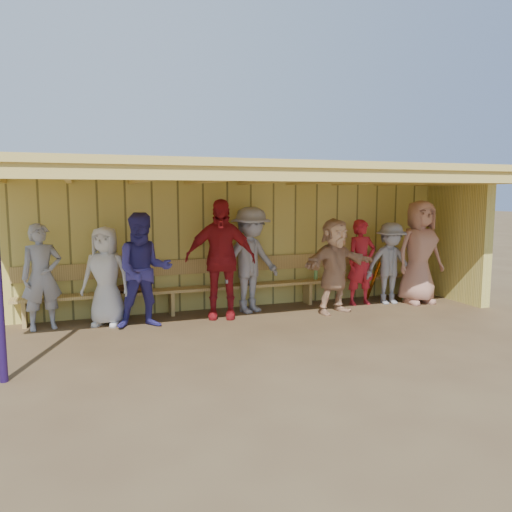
{
  "coord_description": "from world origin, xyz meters",
  "views": [
    {
      "loc": [
        -2.76,
        -7.35,
        2.08
      ],
      "look_at": [
        0.0,
        0.35,
        1.05
      ],
      "focal_mm": 35.0,
      "sensor_mm": 36.0,
      "label": 1
    }
  ],
  "objects_px": {
    "player_a": "(42,277)",
    "player_d": "(220,259)",
    "player_g": "(361,262)",
    "player_extra": "(390,263)",
    "player_c": "(144,271)",
    "bench": "(242,280)",
    "player_b": "(106,276)",
    "player_h": "(419,252)",
    "player_e": "(251,260)",
    "player_f": "(335,266)"
  },
  "relations": [
    {
      "from": "player_f",
      "to": "bench",
      "type": "relative_size",
      "value": 0.22
    },
    {
      "from": "player_f",
      "to": "player_a",
      "type": "bearing_deg",
      "value": 157.83
    },
    {
      "from": "player_a",
      "to": "player_f",
      "type": "relative_size",
      "value": 0.98
    },
    {
      "from": "player_g",
      "to": "player_extra",
      "type": "distance_m",
      "value": 0.57
    },
    {
      "from": "player_e",
      "to": "bench",
      "type": "relative_size",
      "value": 0.24
    },
    {
      "from": "player_a",
      "to": "player_d",
      "type": "xyz_separation_m",
      "value": [
        2.76,
        -0.22,
        0.18
      ]
    },
    {
      "from": "player_d",
      "to": "player_extra",
      "type": "height_order",
      "value": "player_d"
    },
    {
      "from": "player_a",
      "to": "player_extra",
      "type": "distance_m",
      "value": 6.07
    },
    {
      "from": "player_e",
      "to": "player_g",
      "type": "distance_m",
      "value": 2.15
    },
    {
      "from": "player_extra",
      "to": "bench",
      "type": "distance_m",
      "value": 2.83
    },
    {
      "from": "player_a",
      "to": "player_g",
      "type": "xyz_separation_m",
      "value": [
        5.51,
        -0.14,
        -0.02
      ]
    },
    {
      "from": "player_g",
      "to": "bench",
      "type": "distance_m",
      "value": 2.27
    },
    {
      "from": "player_e",
      "to": "player_h",
      "type": "xyz_separation_m",
      "value": [
        3.24,
        -0.38,
        0.05
      ]
    },
    {
      "from": "player_a",
      "to": "bench",
      "type": "xyz_separation_m",
      "value": [
        3.31,
        0.31,
        -0.29
      ]
    },
    {
      "from": "player_e",
      "to": "bench",
      "type": "distance_m",
      "value": 0.51
    },
    {
      "from": "player_a",
      "to": "player_h",
      "type": "xyz_separation_m",
      "value": [
        6.61,
        -0.4,
        0.16
      ]
    },
    {
      "from": "player_a",
      "to": "player_d",
      "type": "relative_size",
      "value": 0.82
    },
    {
      "from": "player_c",
      "to": "player_extra",
      "type": "height_order",
      "value": "player_c"
    },
    {
      "from": "player_f",
      "to": "player_extra",
      "type": "height_order",
      "value": "player_f"
    },
    {
      "from": "bench",
      "to": "player_c",
      "type": "bearing_deg",
      "value": -158.46
    },
    {
      "from": "player_c",
      "to": "player_extra",
      "type": "distance_m",
      "value": 4.59
    },
    {
      "from": "player_b",
      "to": "player_c",
      "type": "relative_size",
      "value": 0.88
    },
    {
      "from": "player_a",
      "to": "player_f",
      "type": "height_order",
      "value": "player_f"
    },
    {
      "from": "player_a",
      "to": "player_e",
      "type": "xyz_separation_m",
      "value": [
        3.37,
        -0.01,
        0.11
      ]
    },
    {
      "from": "player_b",
      "to": "player_h",
      "type": "relative_size",
      "value": 0.81
    },
    {
      "from": "player_b",
      "to": "bench",
      "type": "bearing_deg",
      "value": 34.16
    },
    {
      "from": "player_e",
      "to": "player_f",
      "type": "height_order",
      "value": "player_e"
    },
    {
      "from": "player_b",
      "to": "player_e",
      "type": "xyz_separation_m",
      "value": [
        2.44,
        0.07,
        0.14
      ]
    },
    {
      "from": "player_d",
      "to": "player_g",
      "type": "relative_size",
      "value": 1.24
    },
    {
      "from": "player_a",
      "to": "player_c",
      "type": "height_order",
      "value": "player_c"
    },
    {
      "from": "player_b",
      "to": "player_e",
      "type": "bearing_deg",
      "value": 26.53
    },
    {
      "from": "player_f",
      "to": "player_g",
      "type": "distance_m",
      "value": 0.89
    },
    {
      "from": "bench",
      "to": "player_d",
      "type": "bearing_deg",
      "value": -136.22
    },
    {
      "from": "player_f",
      "to": "bench",
      "type": "xyz_separation_m",
      "value": [
        -1.42,
        0.85,
        -0.3
      ]
    },
    {
      "from": "player_g",
      "to": "player_h",
      "type": "xyz_separation_m",
      "value": [
        1.1,
        -0.26,
        0.18
      ]
    },
    {
      "from": "player_b",
      "to": "bench",
      "type": "xyz_separation_m",
      "value": [
        2.37,
        0.38,
        -0.26
      ]
    },
    {
      "from": "bench",
      "to": "player_a",
      "type": "bearing_deg",
      "value": -174.72
    },
    {
      "from": "player_h",
      "to": "player_extra",
      "type": "bearing_deg",
      "value": 166.27
    },
    {
      "from": "player_c",
      "to": "player_extra",
      "type": "relative_size",
      "value": 1.16
    },
    {
      "from": "player_g",
      "to": "player_d",
      "type": "bearing_deg",
      "value": -178.44
    },
    {
      "from": "player_c",
      "to": "player_extra",
      "type": "xyz_separation_m",
      "value": [
        4.58,
        0.15,
        -0.13
      ]
    },
    {
      "from": "player_c",
      "to": "player_extra",
      "type": "bearing_deg",
      "value": 3.59
    },
    {
      "from": "player_b",
      "to": "player_extra",
      "type": "bearing_deg",
      "value": 22.86
    },
    {
      "from": "player_e",
      "to": "player_h",
      "type": "relative_size",
      "value": 0.95
    },
    {
      "from": "player_d",
      "to": "player_e",
      "type": "distance_m",
      "value": 0.65
    },
    {
      "from": "player_g",
      "to": "player_f",
      "type": "bearing_deg",
      "value": -152.39
    },
    {
      "from": "player_c",
      "to": "player_e",
      "type": "bearing_deg",
      "value": 13.8
    },
    {
      "from": "player_f",
      "to": "player_extra",
      "type": "xyz_separation_m",
      "value": [
        1.34,
        0.28,
        -0.06
      ]
    },
    {
      "from": "player_g",
      "to": "player_h",
      "type": "distance_m",
      "value": 1.14
    },
    {
      "from": "player_c",
      "to": "bench",
      "type": "height_order",
      "value": "player_c"
    }
  ]
}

